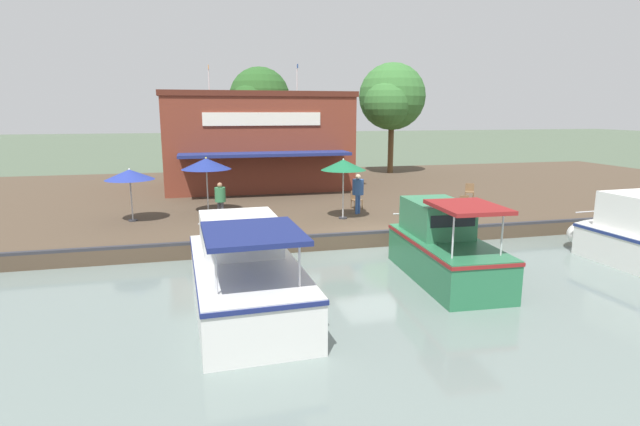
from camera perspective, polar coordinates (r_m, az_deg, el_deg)
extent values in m
plane|color=#4C5B47|center=(18.98, 6.15, -4.17)|extent=(220.00, 220.00, 0.00)
cube|color=#4C3D2D|center=(29.26, -1.16, 2.06)|extent=(22.00, 56.00, 0.60)
cube|color=#2D2D33|center=(18.91, 6.09, -2.19)|extent=(0.20, 50.40, 0.10)
cube|color=brown|center=(31.21, -7.39, 8.02)|extent=(7.52, 10.57, 5.31)
cube|color=#522318|center=(31.17, -7.53, 13.18)|extent=(7.67, 10.78, 0.30)
cube|color=navy|center=(26.62, -6.23, 6.69)|extent=(1.80, 8.98, 0.16)
cube|color=silver|center=(27.39, -6.56, 10.63)|extent=(0.08, 6.34, 0.70)
cylinder|color=silver|center=(31.62, -2.65, 14.82)|extent=(0.06, 0.06, 2.04)
cube|color=#2D5193|center=(31.50, -2.60, 16.42)|extent=(0.36, 0.03, 0.24)
cylinder|color=silver|center=(31.02, -12.58, 14.48)|extent=(0.06, 0.06, 1.89)
cube|color=orange|center=(30.90, -12.64, 15.97)|extent=(0.36, 0.03, 0.24)
cylinder|color=#B7B7B7|center=(21.23, 2.66, 2.51)|extent=(0.06, 0.06, 2.38)
cylinder|color=#2D2D33|center=(21.44, 2.63, -0.56)|extent=(0.36, 0.36, 0.06)
cone|color=#19663D|center=(21.08, 2.68, 5.52)|extent=(1.90, 1.90, 0.45)
cone|color=silver|center=(21.08, 2.69, 5.58)|extent=(1.18, 1.18, 0.36)
sphere|color=silver|center=(21.06, 2.69, 6.13)|extent=(0.08, 0.08, 0.08)
cylinder|color=#B7B7B7|center=(22.18, -20.76, 1.70)|extent=(0.06, 0.06, 2.03)
cylinder|color=#2D2D33|center=(22.36, -20.59, -0.79)|extent=(0.36, 0.36, 0.06)
cone|color=navy|center=(22.05, -20.94, 4.13)|extent=(1.99, 1.99, 0.42)
cone|color=white|center=(22.05, -20.94, 4.18)|extent=(1.23, 1.23, 0.34)
sphere|color=white|center=(22.03, -20.98, 4.67)|extent=(0.08, 0.08, 0.08)
cylinder|color=#B7B7B7|center=(23.00, -12.76, 2.84)|extent=(0.06, 0.06, 2.31)
cylinder|color=#2D2D33|center=(23.19, -12.63, 0.10)|extent=(0.36, 0.36, 0.06)
cone|color=navy|center=(22.87, -12.88, 5.52)|extent=(2.20, 2.20, 0.50)
cone|color=yellow|center=(22.87, -12.88, 5.57)|extent=(1.36, 1.36, 0.40)
sphere|color=yellow|center=(22.84, -12.91, 6.13)|extent=(0.08, 0.08, 0.08)
cube|color=brown|center=(26.79, 17.15, 1.78)|extent=(0.05, 0.05, 0.42)
cube|color=brown|center=(26.78, 16.29, 1.82)|extent=(0.05, 0.05, 0.42)
cube|color=brown|center=(27.19, 17.11, 1.91)|extent=(0.05, 0.05, 0.42)
cube|color=brown|center=(27.17, 16.27, 1.96)|extent=(0.05, 0.05, 0.42)
cube|color=brown|center=(26.95, 16.73, 2.31)|extent=(0.60, 0.60, 0.05)
cube|color=brown|center=(27.11, 16.74, 2.85)|extent=(0.24, 0.41, 0.40)
cube|color=brown|center=(23.45, 4.86, 0.92)|extent=(0.04, 0.04, 0.42)
cube|color=brown|center=(23.29, 3.96, 0.86)|extent=(0.04, 0.04, 0.42)
cube|color=brown|center=(23.81, 4.47, 1.09)|extent=(0.04, 0.04, 0.42)
cube|color=brown|center=(23.66, 3.58, 1.03)|extent=(0.04, 0.04, 0.42)
cube|color=brown|center=(23.52, 4.23, 1.48)|extent=(0.48, 0.48, 0.05)
cube|color=brown|center=(23.66, 4.04, 2.10)|extent=(0.08, 0.44, 0.40)
cube|color=brown|center=(22.98, 17.03, 0.23)|extent=(0.04, 0.04, 0.42)
cube|color=brown|center=(22.76, 16.18, 0.17)|extent=(0.04, 0.04, 0.42)
cube|color=brown|center=(23.31, 16.51, 0.41)|extent=(0.04, 0.04, 0.42)
cube|color=brown|center=(23.10, 15.67, 0.36)|extent=(0.04, 0.04, 0.42)
cube|color=brown|center=(23.00, 16.38, 0.81)|extent=(0.45, 0.45, 0.05)
cube|color=brown|center=(23.12, 16.15, 1.45)|extent=(0.05, 0.44, 0.40)
cylinder|color=#2D5193|center=(22.50, 4.46, 1.05)|extent=(0.13, 0.13, 0.87)
cylinder|color=#2D5193|center=(22.36, 4.22, 0.98)|extent=(0.13, 0.13, 0.87)
cylinder|color=#2D5193|center=(22.30, 4.37, 2.98)|extent=(0.51, 0.51, 0.69)
sphere|color=#DBB28E|center=(22.24, 4.39, 4.15)|extent=(0.23, 0.23, 0.23)
cylinder|color=#4C4C56|center=(21.54, -11.10, 0.26)|extent=(0.13, 0.13, 0.77)
cylinder|color=#4C4C56|center=(21.62, -11.45, 0.29)|extent=(0.13, 0.13, 0.77)
cylinder|color=#337547|center=(21.46, -11.35, 2.08)|extent=(0.45, 0.45, 0.61)
sphere|color=#9E7051|center=(21.40, -11.39, 3.16)|extent=(0.21, 0.21, 0.21)
cube|color=silver|center=(13.16, -8.45, -8.11)|extent=(6.30, 2.78, 1.28)
ellipsoid|color=silver|center=(16.10, -9.93, -4.49)|extent=(2.28, 2.50, 1.28)
cube|color=navy|center=(12.98, -8.52, -5.78)|extent=(6.37, 2.82, 0.10)
cube|color=white|center=(13.88, -9.19, -2.30)|extent=(2.53, 2.13, 0.94)
cube|color=black|center=(12.69, -8.54, -3.04)|extent=(0.13, 1.78, 0.33)
cube|color=navy|center=(11.28, -7.71, -2.28)|extent=(2.63, 2.26, 0.11)
cylinder|color=silver|center=(10.86, -2.36, -5.69)|extent=(0.05, 0.05, 1.08)
cylinder|color=silver|center=(10.60, -11.81, -6.36)|extent=(0.05, 0.05, 1.08)
cylinder|color=silver|center=(16.11, -10.15, -1.03)|extent=(0.12, 2.04, 0.04)
ellipsoid|color=white|center=(21.05, 29.44, -2.23)|extent=(2.27, 2.53, 1.14)
cylinder|color=silver|center=(21.05, 29.19, 0.21)|extent=(0.15, 2.04, 0.04)
cube|color=#287047|center=(15.67, 14.22, -5.20)|extent=(4.97, 2.25, 1.24)
ellipsoid|color=#287047|center=(17.82, 10.94, -3.03)|extent=(1.81, 1.99, 1.24)
cube|color=maroon|center=(15.53, 14.32, -3.30)|extent=(5.03, 2.30, 0.10)
cube|color=#337A51|center=(16.15, 13.15, -0.47)|extent=(2.43, 1.72, 1.05)
cube|color=black|center=(15.10, 14.93, -0.88)|extent=(0.13, 1.41, 0.37)
cube|color=maroon|center=(14.25, 16.52, 0.68)|extent=(2.25, 1.81, 0.11)
cylinder|color=silver|center=(14.16, 20.10, -2.17)|extent=(0.05, 0.05, 1.23)
cylinder|color=silver|center=(13.50, 14.97, -2.50)|extent=(0.05, 0.05, 1.23)
cylinder|color=silver|center=(17.80, 10.82, -0.01)|extent=(0.12, 1.60, 0.04)
cylinder|color=brown|center=(37.75, 8.08, 7.42)|extent=(0.41, 0.41, 3.77)
sphere|color=#387033|center=(37.67, 8.25, 13.04)|extent=(4.83, 4.83, 4.83)
sphere|color=#387033|center=(36.50, 7.72, 12.35)|extent=(3.38, 3.38, 3.38)
cylinder|color=brown|center=(36.66, -6.78, 7.43)|extent=(0.37, 0.37, 3.89)
sphere|color=#285623|center=(36.58, -6.91, 12.97)|extent=(4.26, 4.26, 4.26)
sphere|color=#285623|center=(35.66, -7.77, 12.31)|extent=(2.98, 2.98, 2.98)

